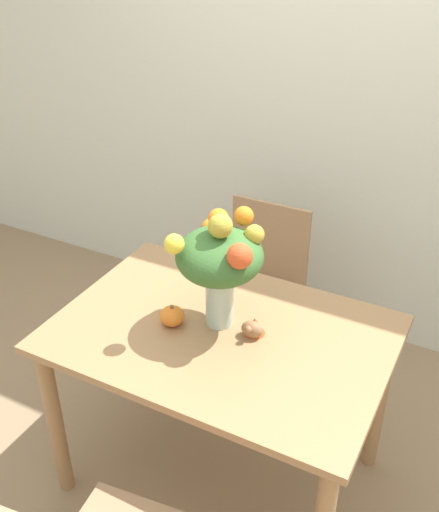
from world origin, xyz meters
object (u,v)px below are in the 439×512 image
(pumpkin, at_px, (172,316))
(flower_vase, at_px, (220,259))
(turkey_figurine, at_px, (253,327))
(dining_chair_near_window, at_px, (257,287))

(pumpkin, bearing_deg, flower_vase, 31.33)
(flower_vase, relative_size, turkey_figurine, 4.32)
(flower_vase, distance_m, dining_chair_near_window, 0.90)
(dining_chair_near_window, bearing_deg, pumpkin, -89.30)
(flower_vase, bearing_deg, pumpkin, -148.67)
(pumpkin, relative_size, dining_chair_near_window, 0.11)
(flower_vase, distance_m, pumpkin, 0.29)
(pumpkin, height_order, turkey_figurine, pumpkin)
(flower_vase, xyz_separation_m, dining_chair_near_window, (-0.15, 0.68, -0.57))
(dining_chair_near_window, bearing_deg, turkey_figurine, -67.10)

